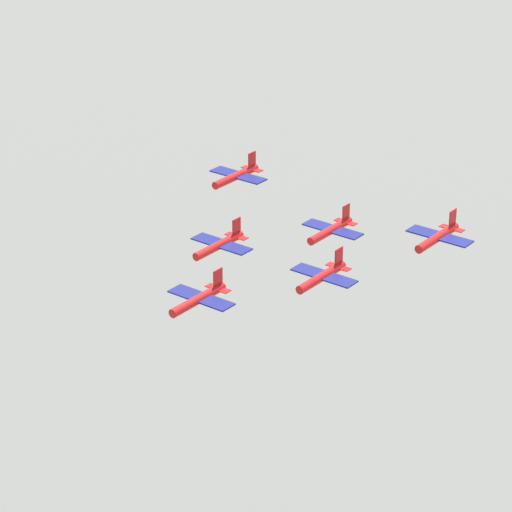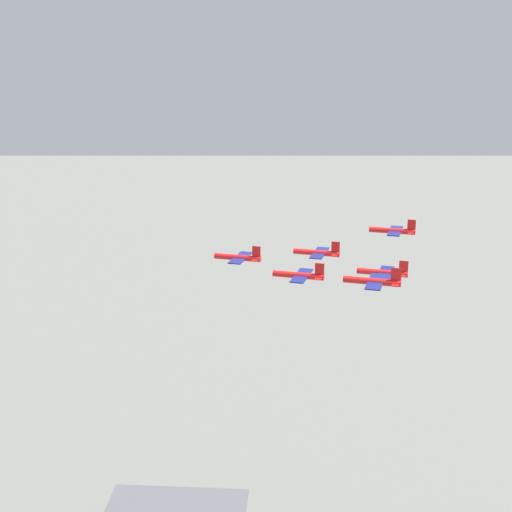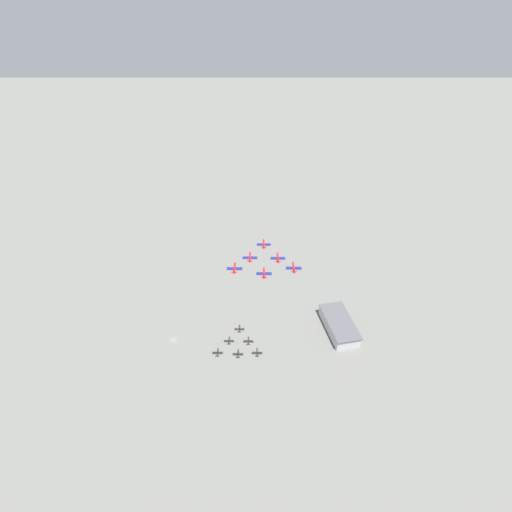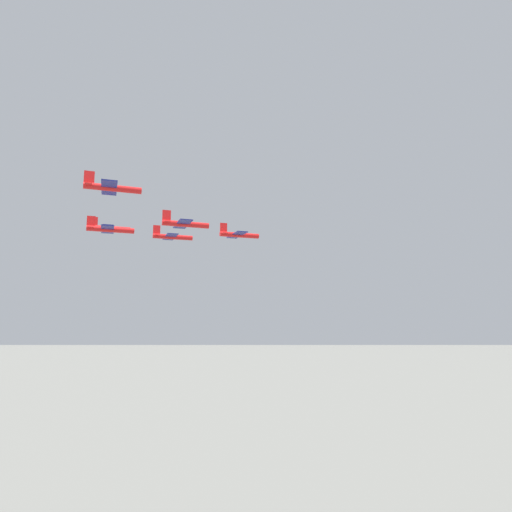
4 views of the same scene
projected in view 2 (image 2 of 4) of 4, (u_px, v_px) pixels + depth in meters
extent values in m
cube|color=#4C4C51|center=(177.00, 507.00, 209.71)|extent=(41.23, 19.23, 0.50)
cylinder|color=red|center=(237.00, 258.00, 119.57)|extent=(8.05, 2.68, 0.98)
cube|color=navy|center=(241.00, 258.00, 119.43)|extent=(3.70, 7.78, 0.16)
cube|color=red|center=(256.00, 252.00, 118.36)|extent=(1.42, 0.43, 1.96)
cube|color=red|center=(256.00, 259.00, 118.69)|extent=(1.57, 3.00, 0.11)
cylinder|color=red|center=(298.00, 275.00, 109.78)|extent=(8.05, 2.68, 0.98)
cube|color=navy|center=(302.00, 276.00, 109.64)|extent=(3.70, 7.78, 0.16)
cube|color=red|center=(320.00, 269.00, 108.57)|extent=(1.42, 0.43, 1.96)
cube|color=red|center=(319.00, 277.00, 108.91)|extent=(1.57, 3.00, 0.11)
cylinder|color=red|center=(316.00, 253.00, 122.97)|extent=(8.05, 2.68, 0.98)
cube|color=navy|center=(320.00, 253.00, 122.83)|extent=(3.70, 7.78, 0.16)
cube|color=red|center=(336.00, 247.00, 121.76)|extent=(1.42, 0.43, 1.96)
cube|color=red|center=(335.00, 254.00, 122.09)|extent=(1.57, 3.00, 0.11)
cylinder|color=red|center=(372.00, 281.00, 99.38)|extent=(8.05, 2.68, 0.98)
cube|color=navy|center=(376.00, 282.00, 99.24)|extent=(3.70, 7.78, 0.16)
cube|color=red|center=(396.00, 275.00, 98.17)|extent=(1.42, 0.43, 1.96)
cube|color=red|center=(396.00, 283.00, 98.50)|extent=(1.57, 3.00, 0.11)
cylinder|color=red|center=(382.00, 273.00, 113.32)|extent=(8.05, 2.68, 0.98)
cube|color=navy|center=(386.00, 273.00, 113.18)|extent=(3.70, 7.78, 0.16)
cube|color=red|center=(404.00, 267.00, 112.11)|extent=(1.42, 0.43, 1.96)
cube|color=red|center=(403.00, 274.00, 112.44)|extent=(1.57, 3.00, 0.11)
cylinder|color=red|center=(392.00, 231.00, 125.50)|extent=(8.05, 2.68, 0.98)
cube|color=navy|center=(395.00, 231.00, 125.36)|extent=(3.70, 7.78, 0.16)
cube|color=red|center=(412.00, 225.00, 124.29)|extent=(1.42, 0.43, 1.96)
cube|color=red|center=(411.00, 232.00, 124.62)|extent=(1.57, 3.00, 0.11)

